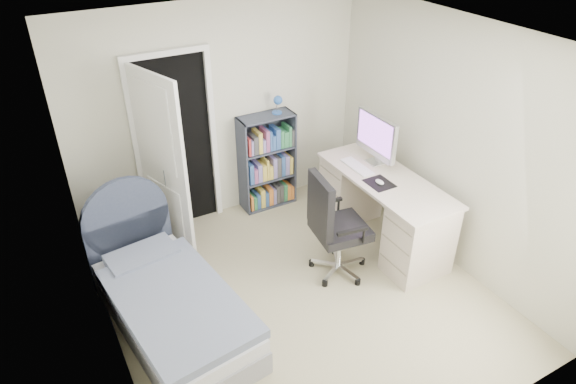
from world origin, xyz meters
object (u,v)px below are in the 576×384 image
nightstand (142,219)px  bookcase (268,164)px  office_chair (333,222)px  desk (382,207)px  floor_lamp (171,210)px  bed (170,303)px

nightstand → bookcase: bookcase is taller
nightstand → office_chair: 2.07m
bookcase → desk: (0.73, -1.29, -0.11)m
nightstand → floor_lamp: floor_lamp is taller
bookcase → nightstand: bearing=-175.0°
nightstand → floor_lamp: bearing=-34.1°
bed → bookcase: 2.23m
bed → bookcase: bearing=39.0°
floor_lamp → bookcase: bookcase is taller
bookcase → office_chair: bearing=-92.3°
floor_lamp → office_chair: bearing=-42.6°
bookcase → office_chair: size_ratio=1.22×
desk → office_chair: bearing=-165.8°
desk → office_chair: 0.84m
office_chair → desk: bearing=14.2°
desk → nightstand: bearing=153.8°
bed → office_chair: same height
nightstand → desk: size_ratio=0.34×
bookcase → bed: bearing=-141.0°
nightstand → bed: bearing=-95.4°
bed → floor_lamp: 1.16m
bed → nightstand: (0.12, 1.25, 0.12)m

